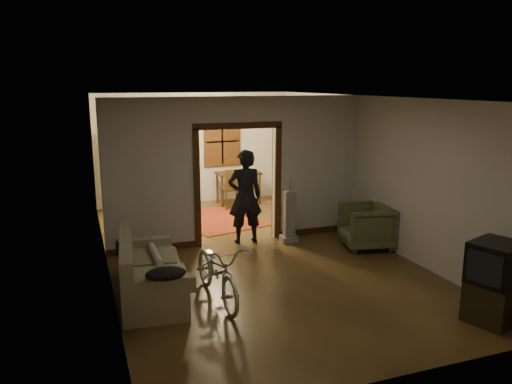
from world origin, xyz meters
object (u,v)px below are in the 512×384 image
locker (146,171)px  sofa (152,267)px  desk (238,188)px  bicycle (217,271)px  armchair (366,226)px  person (245,197)px

locker → sofa: bearing=-96.4°
locker → desk: bearing=-4.0°
bicycle → armchair: size_ratio=1.85×
sofa → armchair: size_ratio=2.12×
armchair → desk: (-1.20, 4.10, -0.01)m
person → armchair: bearing=157.1°
person → locker: size_ratio=0.94×
locker → desk: size_ratio=1.77×
sofa → bicycle: bearing=-22.7°
sofa → desk: size_ratio=1.76×
armchair → sofa: bearing=-65.3°
sofa → person: person is taller
locker → desk: locker is taller
armchair → desk: bearing=-150.8°
sofa → bicycle: (0.85, -0.46, 0.00)m
bicycle → desk: bicycle is taller
sofa → armchair: sofa is taller
sofa → desk: (2.91, 4.96, -0.04)m
desk → locker: bearing=-179.6°
armchair → locker: bearing=-128.0°
sofa → bicycle: 0.97m
person → locker: 3.52m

